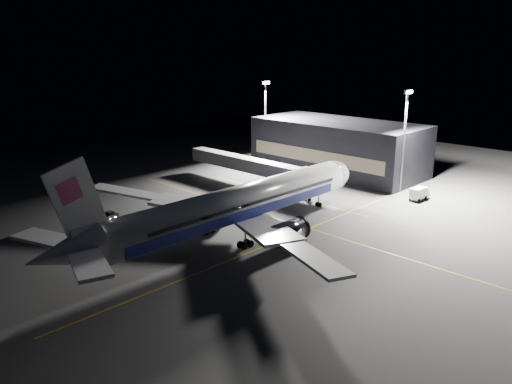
{
  "coord_description": "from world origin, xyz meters",
  "views": [
    {
      "loc": [
        -51.3,
        -53.34,
        28.6
      ],
      "look_at": [
        4.58,
        0.85,
        6.0
      ],
      "focal_mm": 35.0,
      "sensor_mm": 36.0,
      "label": 1
    }
  ],
  "objects_px": {
    "service_truck": "(420,193)",
    "safety_cone_a": "(233,213)",
    "floodlight_mast_north": "(265,115)",
    "floodlight_mast_south": "(405,132)",
    "airliner": "(234,206)",
    "safety_cone_c": "(230,218)",
    "safety_cone_b": "(242,217)",
    "jet_bridge": "(255,166)",
    "baggage_tug": "(110,217)"
  },
  "relations": [
    {
      "from": "baggage_tug",
      "to": "safety_cone_a",
      "type": "relative_size",
      "value": 4.66
    },
    {
      "from": "service_truck",
      "to": "safety_cone_c",
      "type": "bearing_deg",
      "value": 155.4
    },
    {
      "from": "safety_cone_a",
      "to": "safety_cone_b",
      "type": "distance_m",
      "value": 2.37
    },
    {
      "from": "airliner",
      "to": "safety_cone_c",
      "type": "distance_m",
      "value": 9.63
    },
    {
      "from": "airliner",
      "to": "service_truck",
      "type": "height_order",
      "value": "airliner"
    },
    {
      "from": "baggage_tug",
      "to": "safety_cone_a",
      "type": "height_order",
      "value": "baggage_tug"
    },
    {
      "from": "floodlight_mast_north",
      "to": "floodlight_mast_south",
      "type": "relative_size",
      "value": 1.0
    },
    {
      "from": "safety_cone_c",
      "to": "service_truck",
      "type": "bearing_deg",
      "value": -27.96
    },
    {
      "from": "airliner",
      "to": "floodlight_mast_south",
      "type": "bearing_deg",
      "value": -8.33
    },
    {
      "from": "floodlight_mast_south",
      "to": "baggage_tug",
      "type": "relative_size",
      "value": 7.41
    },
    {
      "from": "airliner",
      "to": "service_truck",
      "type": "relative_size",
      "value": 12.53
    },
    {
      "from": "floodlight_mast_south",
      "to": "safety_cone_c",
      "type": "xyz_separation_m",
      "value": [
        -35.96,
        12.6,
        -12.03
      ]
    },
    {
      "from": "baggage_tug",
      "to": "floodlight_mast_north",
      "type": "bearing_deg",
      "value": 3.2
    },
    {
      "from": "service_truck",
      "to": "baggage_tug",
      "type": "distance_m",
      "value": 58.26
    },
    {
      "from": "service_truck",
      "to": "baggage_tug",
      "type": "bearing_deg",
      "value": 150.36
    },
    {
      "from": "airliner",
      "to": "floodlight_mast_south",
      "type": "height_order",
      "value": "floodlight_mast_south"
    },
    {
      "from": "baggage_tug",
      "to": "safety_cone_a",
      "type": "bearing_deg",
      "value": -45.71
    },
    {
      "from": "jet_bridge",
      "to": "service_truck",
      "type": "height_order",
      "value": "jet_bridge"
    },
    {
      "from": "floodlight_mast_south",
      "to": "airliner",
      "type": "bearing_deg",
      "value": 171.67
    },
    {
      "from": "jet_bridge",
      "to": "floodlight_mast_north",
      "type": "relative_size",
      "value": 1.66
    },
    {
      "from": "floodlight_mast_north",
      "to": "safety_cone_b",
      "type": "relative_size",
      "value": 38.43
    },
    {
      "from": "jet_bridge",
      "to": "safety_cone_c",
      "type": "distance_m",
      "value": 21.73
    },
    {
      "from": "airliner",
      "to": "safety_cone_a",
      "type": "relative_size",
      "value": 102.6
    },
    {
      "from": "service_truck",
      "to": "safety_cone_a",
      "type": "bearing_deg",
      "value": 152.11
    },
    {
      "from": "safety_cone_a",
      "to": "jet_bridge",
      "type": "bearing_deg",
      "value": 32.23
    },
    {
      "from": "jet_bridge",
      "to": "safety_cone_b",
      "type": "xyz_separation_m",
      "value": [
        -16.0,
        -12.46,
        -4.31
      ]
    },
    {
      "from": "jet_bridge",
      "to": "safety_cone_a",
      "type": "xyz_separation_m",
      "value": [
        -16.0,
        -10.09,
        -4.28
      ]
    },
    {
      "from": "safety_cone_a",
      "to": "baggage_tug",
      "type": "bearing_deg",
      "value": 143.91
    },
    {
      "from": "jet_bridge",
      "to": "service_truck",
      "type": "relative_size",
      "value": 7.01
    },
    {
      "from": "safety_cone_b",
      "to": "service_truck",
      "type": "bearing_deg",
      "value": -28.03
    },
    {
      "from": "floodlight_mast_north",
      "to": "service_truck",
      "type": "relative_size",
      "value": 4.22
    },
    {
      "from": "floodlight_mast_north",
      "to": "safety_cone_a",
      "type": "xyz_separation_m",
      "value": [
        -34.0,
        -24.02,
        -12.07
      ]
    },
    {
      "from": "airliner",
      "to": "floodlight_mast_north",
      "type": "distance_m",
      "value": 52.56
    },
    {
      "from": "jet_bridge",
      "to": "floodlight_mast_north",
      "type": "xyz_separation_m",
      "value": [
        18.0,
        13.93,
        7.79
      ]
    },
    {
      "from": "baggage_tug",
      "to": "jet_bridge",
      "type": "bearing_deg",
      "value": -13.64
    },
    {
      "from": "baggage_tug",
      "to": "safety_cone_b",
      "type": "distance_m",
      "value": 22.55
    },
    {
      "from": "floodlight_mast_north",
      "to": "safety_cone_b",
      "type": "bearing_deg",
      "value": -142.18
    },
    {
      "from": "floodlight_mast_north",
      "to": "safety_cone_a",
      "type": "distance_m",
      "value": 43.34
    },
    {
      "from": "airliner",
      "to": "safety_cone_a",
      "type": "height_order",
      "value": "airliner"
    },
    {
      "from": "baggage_tug",
      "to": "safety_cone_c",
      "type": "xyz_separation_m",
      "value": [
        15.06,
        -13.79,
        -0.5
      ]
    },
    {
      "from": "airliner",
      "to": "floodlight_mast_south",
      "type": "distance_m",
      "value": 42.13
    },
    {
      "from": "airliner",
      "to": "service_truck",
      "type": "distance_m",
      "value": 40.71
    },
    {
      "from": "safety_cone_a",
      "to": "airliner",
      "type": "bearing_deg",
      "value": -131.6
    },
    {
      "from": "jet_bridge",
      "to": "floodlight_mast_south",
      "type": "height_order",
      "value": "floodlight_mast_south"
    },
    {
      "from": "floodlight_mast_north",
      "to": "service_truck",
      "type": "height_order",
      "value": "floodlight_mast_north"
    },
    {
      "from": "floodlight_mast_south",
      "to": "safety_cone_a",
      "type": "height_order",
      "value": "floodlight_mast_south"
    },
    {
      "from": "airliner",
      "to": "safety_cone_a",
      "type": "distance_m",
      "value": 11.71
    },
    {
      "from": "floodlight_mast_south",
      "to": "service_truck",
      "type": "height_order",
      "value": "floodlight_mast_south"
    },
    {
      "from": "floodlight_mast_south",
      "to": "baggage_tug",
      "type": "height_order",
      "value": "floodlight_mast_south"
    },
    {
      "from": "airliner",
      "to": "safety_cone_b",
      "type": "height_order",
      "value": "airliner"
    }
  ]
}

